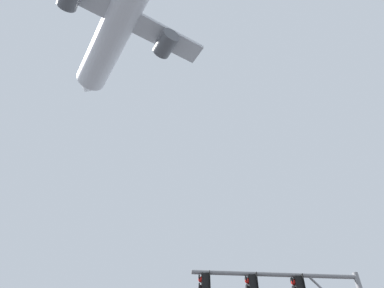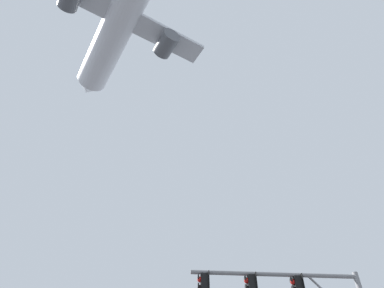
{
  "view_description": "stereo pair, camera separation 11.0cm",
  "coord_description": "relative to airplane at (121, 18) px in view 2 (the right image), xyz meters",
  "views": [
    {
      "loc": [
        -0.86,
        -3.51,
        1.59
      ],
      "look_at": [
        0.18,
        12.86,
        15.76
      ],
      "focal_mm": 32.24,
      "sensor_mm": 36.0,
      "label": 1
    },
    {
      "loc": [
        -0.75,
        -3.51,
        1.59
      ],
      "look_at": [
        0.18,
        12.86,
        15.76
      ],
      "focal_mm": 32.24,
      "sensor_mm": 36.0,
      "label": 2
    }
  ],
  "objects": [
    {
      "name": "airplane",
      "position": [
        0.0,
        0.0,
        0.0
      ],
      "size": [
        20.69,
        26.8,
        7.77
      ],
      "color": "white"
    }
  ]
}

